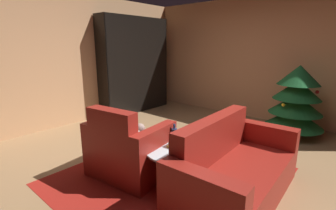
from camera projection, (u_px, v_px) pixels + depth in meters
The scene contains 11 objects.
ground_plane at pixel (181, 159), 3.59m from camera, with size 6.66×6.66×0.00m, color #98734D.
wall_back at pixel (261, 59), 5.32m from camera, with size 5.67×0.06×2.63m, color tan.
wall_left at pixel (75, 60), 5.05m from camera, with size 0.06×5.65×2.63m, color tan.
area_rug at pixel (170, 176), 3.12m from camera, with size 2.37×2.56×0.01m, color maroon.
bookshelf_unit at pixel (139, 67), 6.05m from camera, with size 0.40×1.90×2.26m.
armchair_red at pixel (128, 151), 3.10m from camera, with size 1.03×0.85×0.92m.
couch_red at pixel (234, 171), 2.66m from camera, with size 0.87×1.76×0.85m.
coffee_table at pixel (179, 151), 2.83m from camera, with size 0.80×0.80×0.47m.
book_stack_on_table at pixel (178, 144), 2.83m from camera, with size 0.23×0.18×0.10m.
bottle_on_table at pixel (174, 135), 3.00m from camera, with size 0.07×0.07×0.22m.
decorated_tree at pixel (296, 101), 4.41m from camera, with size 1.00×1.00×1.28m.
Camera 1 is at (2.01, -2.61, 1.63)m, focal length 26.17 mm.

